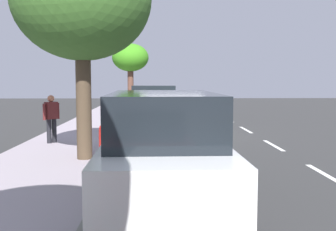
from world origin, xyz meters
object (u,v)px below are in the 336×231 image
(parked_pickup_green_second, at_px, (154,110))
(street_tree_mid_block, at_px, (82,0))
(street_tree_near_cyclist, at_px, (130,59))
(parked_sedan_black_nearest, at_px, (157,103))
(pedestrian_on_phone, at_px, (51,116))
(parked_suv_white_mid, at_px, (163,151))
(fire_hydrant, at_px, (103,140))
(cyclist_with_backpack, at_px, (130,119))
(bicycle_at_curb, at_px, (137,141))

(parked_pickup_green_second, relative_size, street_tree_mid_block, 0.94)
(street_tree_near_cyclist, xyz_separation_m, street_tree_mid_block, (-0.00, 19.74, 0.50))
(parked_sedan_black_nearest, xyz_separation_m, pedestrian_on_phone, (3.44, 11.72, 0.25))
(parked_sedan_black_nearest, bearing_deg, parked_suv_white_mid, 90.24)
(street_tree_near_cyclist, xyz_separation_m, fire_hydrant, (-0.42, 19.25, -3.15))
(parked_sedan_black_nearest, xyz_separation_m, parked_pickup_green_second, (0.10, 7.52, 0.15))
(cyclist_with_backpack, bearing_deg, street_tree_near_cyclist, -86.53)
(parked_sedan_black_nearest, xyz_separation_m, fire_hydrant, (1.49, 13.95, -0.20))
(parked_pickup_green_second, xyz_separation_m, street_tree_mid_block, (1.80, 6.91, 3.32))
(parked_pickup_green_second, bearing_deg, bicycle_at_curb, 84.92)
(fire_hydrant, bearing_deg, parked_pickup_green_second, -102.19)
(parked_pickup_green_second, relative_size, fire_hydrant, 6.35)
(parked_sedan_black_nearest, bearing_deg, bicycle_at_curb, 87.38)
(parked_suv_white_mid, relative_size, cyclist_with_backpack, 2.88)
(street_tree_near_cyclist, bearing_deg, parked_pickup_green_second, 98.00)
(street_tree_near_cyclist, distance_m, fire_hydrant, 19.52)
(parked_sedan_black_nearest, relative_size, street_tree_near_cyclist, 0.94)
(parked_sedan_black_nearest, bearing_deg, parked_pickup_green_second, 89.21)
(parked_suv_white_mid, xyz_separation_m, street_tree_mid_block, (1.98, -3.96, 3.19))
(parked_suv_white_mid, distance_m, bicycle_at_curb, 5.41)
(parked_pickup_green_second, height_order, fire_hydrant, parked_pickup_green_second)
(parked_suv_white_mid, xyz_separation_m, pedestrian_on_phone, (3.52, -6.67, -0.02))
(cyclist_with_backpack, bearing_deg, parked_sedan_black_nearest, -93.73)
(street_tree_near_cyclist, height_order, street_tree_mid_block, street_tree_mid_block)
(fire_hydrant, bearing_deg, parked_suv_white_mid, 109.45)
(parked_suv_white_mid, height_order, cyclist_with_backpack, parked_suv_white_mid)
(bicycle_at_curb, bearing_deg, parked_pickup_green_second, -95.08)
(parked_pickup_green_second, bearing_deg, street_tree_near_cyclist, -82.00)
(cyclist_with_backpack, xyz_separation_m, pedestrian_on_phone, (2.62, -0.89, 0.01))
(street_tree_near_cyclist, bearing_deg, street_tree_mid_block, 90.00)
(parked_sedan_black_nearest, distance_m, parked_suv_white_mid, 18.39)
(parked_suv_white_mid, distance_m, fire_hydrant, 4.73)
(parked_suv_white_mid, xyz_separation_m, bicycle_at_curb, (0.67, -5.32, -0.64))
(parked_pickup_green_second, height_order, street_tree_mid_block, street_tree_mid_block)
(street_tree_mid_block, bearing_deg, parked_pickup_green_second, -104.64)
(parked_pickup_green_second, bearing_deg, cyclist_with_backpack, 81.96)
(parked_pickup_green_second, distance_m, street_tree_near_cyclist, 13.26)
(pedestrian_on_phone, bearing_deg, cyclist_with_backpack, 161.30)
(bicycle_at_curb, distance_m, pedestrian_on_phone, 3.21)
(parked_suv_white_mid, xyz_separation_m, street_tree_near_cyclist, (1.98, -23.70, 2.68))
(parked_suv_white_mid, bearing_deg, pedestrian_on_phone, -62.18)
(parked_suv_white_mid, relative_size, fire_hydrant, 5.63)
(pedestrian_on_phone, bearing_deg, bicycle_at_curb, 154.66)
(bicycle_at_curb, height_order, cyclist_with_backpack, cyclist_with_backpack)
(parked_sedan_black_nearest, bearing_deg, street_tree_near_cyclist, -70.22)
(cyclist_with_backpack, bearing_deg, fire_hydrant, 63.49)
(parked_suv_white_mid, bearing_deg, fire_hydrant, -70.55)
(fire_hydrant, bearing_deg, cyclist_with_backpack, -116.51)
(bicycle_at_curb, relative_size, fire_hydrant, 2.03)
(bicycle_at_curb, height_order, street_tree_near_cyclist, street_tree_near_cyclist)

